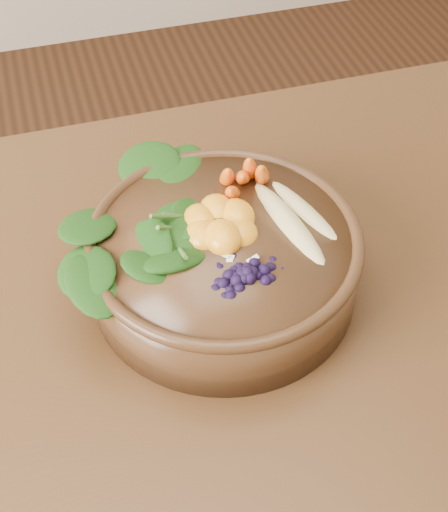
% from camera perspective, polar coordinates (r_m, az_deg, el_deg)
% --- Properties ---
extents(dining_table, '(1.60, 0.90, 0.75)m').
position_cam_1_polar(dining_table, '(0.77, -12.56, -16.46)').
color(dining_table, '#331C0C').
rests_on(dining_table, ground).
extents(stoneware_bowl, '(0.30, 0.30, 0.08)m').
position_cam_1_polar(stoneware_bowl, '(0.74, 0.00, -0.53)').
color(stoneware_bowl, '#442B16').
rests_on(stoneware_bowl, dining_table).
extents(kale_heap, '(0.19, 0.17, 0.04)m').
position_cam_1_polar(kale_heap, '(0.73, -4.77, 4.89)').
color(kale_heap, '#1E4912').
rests_on(kale_heap, stoneware_bowl).
extents(carrot_cluster, '(0.06, 0.06, 0.08)m').
position_cam_1_polar(carrot_cluster, '(0.75, 1.65, 8.34)').
color(carrot_cluster, orange).
rests_on(carrot_cluster, stoneware_bowl).
extents(banana_halves, '(0.08, 0.16, 0.03)m').
position_cam_1_polar(banana_halves, '(0.73, 5.86, 3.99)').
color(banana_halves, '#E0CC84').
rests_on(banana_halves, stoneware_bowl).
extents(mandarin_cluster, '(0.09, 0.09, 0.03)m').
position_cam_1_polar(mandarin_cluster, '(0.71, -0.33, 3.35)').
color(mandarin_cluster, orange).
rests_on(mandarin_cluster, stoneware_bowl).
extents(blueberry_pile, '(0.13, 0.10, 0.04)m').
position_cam_1_polar(blueberry_pile, '(0.66, 1.94, -0.59)').
color(blueberry_pile, black).
rests_on(blueberry_pile, stoneware_bowl).
extents(coconut_flakes, '(0.09, 0.07, 0.01)m').
position_cam_1_polar(coconut_flakes, '(0.70, 0.69, 0.72)').
color(coconut_flakes, white).
rests_on(coconut_flakes, stoneware_bowl).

